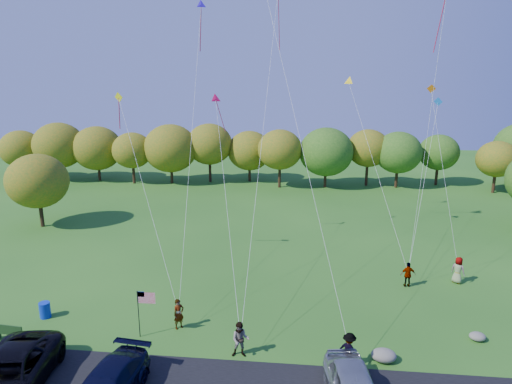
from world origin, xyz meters
TOP-DOWN VIEW (x-y plane):
  - ground at (0.00, 0.00)m, footprint 140.00×140.00m
  - treeline at (0.05, 35.86)m, footprint 75.10×27.58m
  - minivan_dark at (-10.29, -4.43)m, footprint 3.88×6.83m
  - flyer_a at (-4.25, 1.76)m, footprint 0.75×0.75m
  - flyer_b at (-0.43, -0.53)m, footprint 0.96×0.77m
  - flyer_c at (4.97, -0.80)m, footprint 1.32×1.24m
  - flyer_d at (9.73, 8.52)m, footprint 1.05×0.52m
  - flyer_e at (13.26, 9.49)m, footprint 1.07×1.06m
  - park_bench at (-13.00, -0.51)m, footprint 1.81×0.52m
  - trash_barrel at (-12.45, 2.08)m, footprint 0.63×0.63m
  - flag_assembly at (-5.85, 0.67)m, footprint 1.01×0.66m
  - boulder_near at (6.76, -0.19)m, footprint 1.27×0.99m
  - boulder_far at (12.11, 2.24)m, footprint 0.87×0.72m
  - kites_aloft at (1.09, 14.29)m, footprint 23.43×10.10m

SIDE VIEW (x-z plane):
  - ground at x=0.00m, z-range 0.00..0.00m
  - boulder_far at x=12.11m, z-range 0.00..0.45m
  - boulder_near at x=6.76m, z-range 0.00..0.63m
  - trash_barrel at x=-12.45m, z-range 0.00..0.94m
  - park_bench at x=-13.00m, z-range 0.03..1.03m
  - flyer_d at x=9.73m, z-range 0.00..1.73m
  - flyer_a at x=-4.25m, z-range 0.00..1.76m
  - flyer_c at x=4.97m, z-range 0.00..1.79m
  - flyer_e at x=13.26m, z-range 0.00..1.87m
  - flyer_b at x=-0.43m, z-range 0.00..1.88m
  - minivan_dark at x=-10.29m, z-range 0.06..1.86m
  - flag_assembly at x=-5.85m, z-range 0.70..3.43m
  - treeline at x=0.05m, z-range 0.55..9.02m
  - kites_aloft at x=1.09m, z-range 11.93..26.33m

